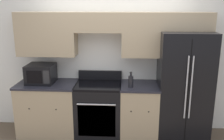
{
  "coord_description": "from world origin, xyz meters",
  "views": [
    {
      "loc": [
        0.24,
        -3.67,
        2.22
      ],
      "look_at": [
        0.0,
        0.31,
        1.17
      ],
      "focal_mm": 40.0,
      "sensor_mm": 36.0,
      "label": 1
    }
  ],
  "objects_px": {
    "oven_range": "(99,109)",
    "refrigerator": "(183,86)",
    "microwave": "(41,74)",
    "bottle": "(131,81)"
  },
  "relations": [
    {
      "from": "refrigerator",
      "to": "bottle",
      "type": "xyz_separation_m",
      "value": [
        -0.88,
        -0.17,
        0.12
      ]
    },
    {
      "from": "oven_range",
      "to": "refrigerator",
      "type": "bearing_deg",
      "value": 1.51
    },
    {
      "from": "refrigerator",
      "to": "microwave",
      "type": "relative_size",
      "value": 4.0
    },
    {
      "from": "refrigerator",
      "to": "oven_range",
      "type": "bearing_deg",
      "value": -178.49
    },
    {
      "from": "oven_range",
      "to": "refrigerator",
      "type": "distance_m",
      "value": 1.49
    },
    {
      "from": "bottle",
      "to": "oven_range",
      "type": "bearing_deg",
      "value": 166.31
    },
    {
      "from": "oven_range",
      "to": "refrigerator",
      "type": "xyz_separation_m",
      "value": [
        1.42,
        0.04,
        0.44
      ]
    },
    {
      "from": "oven_range",
      "to": "bottle",
      "type": "relative_size",
      "value": 4.19
    },
    {
      "from": "refrigerator",
      "to": "microwave",
      "type": "distance_m",
      "value": 2.41
    },
    {
      "from": "oven_range",
      "to": "bottle",
      "type": "bearing_deg",
      "value": -13.69
    }
  ]
}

